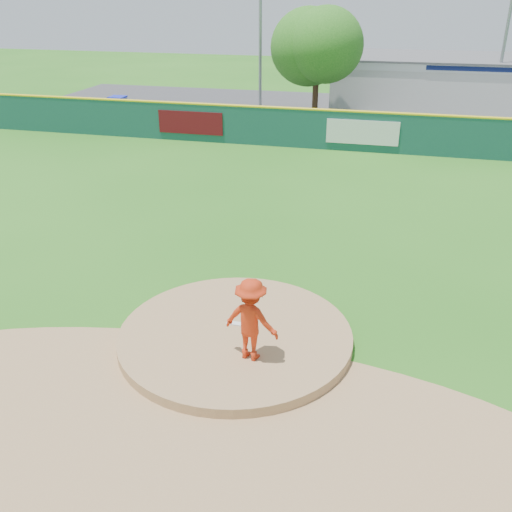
% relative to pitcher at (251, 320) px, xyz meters
% --- Properties ---
extents(ground, '(120.00, 120.00, 0.00)m').
position_rel_pitcher_xyz_m(ground, '(-0.61, 0.88, -1.20)').
color(ground, '#286B19').
rests_on(ground, ground).
extents(pitchers_mound, '(5.50, 5.50, 0.50)m').
position_rel_pitcher_xyz_m(pitchers_mound, '(-0.61, 0.88, -1.20)').
color(pitchers_mound, '#9E774C').
rests_on(pitchers_mound, ground).
extents(pitching_rubber, '(0.60, 0.15, 0.04)m').
position_rel_pitcher_xyz_m(pitching_rubber, '(-0.61, 1.18, -0.93)').
color(pitching_rubber, white).
rests_on(pitching_rubber, pitchers_mound).
extents(infield_dirt_arc, '(15.40, 15.40, 0.01)m').
position_rel_pitcher_xyz_m(infield_dirt_arc, '(-0.61, -2.12, -1.19)').
color(infield_dirt_arc, '#9E774C').
rests_on(infield_dirt_arc, ground).
extents(parking_lot, '(44.00, 16.00, 0.02)m').
position_rel_pitcher_xyz_m(parking_lot, '(-0.61, 27.88, -1.19)').
color(parking_lot, '#38383A').
rests_on(parking_lot, ground).
extents(pitcher, '(1.34, 0.93, 1.89)m').
position_rel_pitcher_xyz_m(pitcher, '(0.00, 0.00, 0.00)').
color(pitcher, red).
rests_on(pitcher, pitchers_mound).
extents(van, '(4.76, 2.24, 1.32)m').
position_rel_pitcher_xyz_m(van, '(2.10, 21.64, -0.52)').
color(van, silver).
rests_on(van, parking_lot).
extents(pool_building_grp, '(15.20, 8.20, 3.31)m').
position_rel_pitcher_xyz_m(pool_building_grp, '(5.39, 32.87, 0.47)').
color(pool_building_grp, silver).
rests_on(pool_building_grp, ground).
extents(fence_banners, '(12.72, 0.04, 1.20)m').
position_rel_pitcher_xyz_m(fence_banners, '(-3.68, 18.80, -0.20)').
color(fence_banners, '#5B0D13').
rests_on(fence_banners, ground).
extents(playground_slide, '(0.94, 2.66, 1.47)m').
position_rel_pitcher_xyz_m(playground_slide, '(-14.46, 22.71, -0.45)').
color(playground_slide, '#1826D1').
rests_on(playground_slide, ground).
extents(outfield_fence, '(40.00, 0.14, 2.07)m').
position_rel_pitcher_xyz_m(outfield_fence, '(-0.61, 18.88, -0.11)').
color(outfield_fence, '#16473F').
rests_on(outfield_fence, ground).
extents(deciduous_tree, '(5.60, 5.60, 7.36)m').
position_rel_pitcher_xyz_m(deciduous_tree, '(-2.61, 25.88, 3.36)').
color(deciduous_tree, '#382314').
rests_on(deciduous_tree, ground).
extents(light_pole_left, '(1.75, 0.25, 11.00)m').
position_rel_pitcher_xyz_m(light_pole_left, '(-6.61, 27.88, 4.86)').
color(light_pole_left, gray).
rests_on(light_pole_left, ground).
extents(light_pole_right, '(1.75, 0.25, 10.00)m').
position_rel_pitcher_xyz_m(light_pole_right, '(8.39, 29.88, 4.35)').
color(light_pole_right, gray).
rests_on(light_pole_right, ground).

